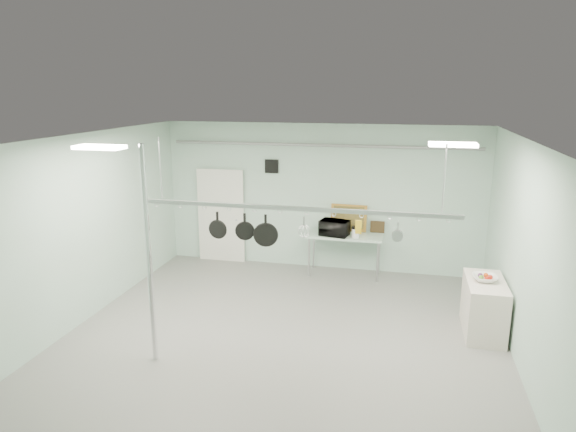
% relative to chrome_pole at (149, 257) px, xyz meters
% --- Properties ---
extents(floor, '(8.00, 8.00, 0.00)m').
position_rel_chrome_pole_xyz_m(floor, '(1.70, 0.60, -1.60)').
color(floor, gray).
rests_on(floor, ground).
extents(ceiling, '(7.00, 8.00, 0.02)m').
position_rel_chrome_pole_xyz_m(ceiling, '(1.70, 0.60, 1.59)').
color(ceiling, silver).
rests_on(ceiling, back_wall).
extents(back_wall, '(7.00, 0.02, 3.20)m').
position_rel_chrome_pole_xyz_m(back_wall, '(1.70, 4.59, 0.00)').
color(back_wall, '#B0D3C6').
rests_on(back_wall, floor).
extents(right_wall, '(0.02, 8.00, 3.20)m').
position_rel_chrome_pole_xyz_m(right_wall, '(5.19, 0.60, 0.00)').
color(right_wall, '#B0D3C6').
rests_on(right_wall, floor).
extents(door, '(1.10, 0.10, 2.20)m').
position_rel_chrome_pole_xyz_m(door, '(-0.60, 4.54, -0.55)').
color(door, silver).
rests_on(door, floor).
extents(wall_vent, '(0.30, 0.04, 0.30)m').
position_rel_chrome_pole_xyz_m(wall_vent, '(0.60, 4.57, 0.65)').
color(wall_vent, black).
rests_on(wall_vent, back_wall).
extents(conduit_pipe, '(6.60, 0.07, 0.07)m').
position_rel_chrome_pole_xyz_m(conduit_pipe, '(1.70, 4.50, 1.15)').
color(conduit_pipe, gray).
rests_on(conduit_pipe, back_wall).
extents(chrome_pole, '(0.08, 0.08, 3.20)m').
position_rel_chrome_pole_xyz_m(chrome_pole, '(0.00, 0.00, 0.00)').
color(chrome_pole, silver).
rests_on(chrome_pole, floor).
extents(prep_table, '(1.60, 0.70, 0.91)m').
position_rel_chrome_pole_xyz_m(prep_table, '(2.30, 4.20, -0.77)').
color(prep_table, '#A9C6B3').
rests_on(prep_table, floor).
extents(side_cabinet, '(0.60, 1.20, 0.90)m').
position_rel_chrome_pole_xyz_m(side_cabinet, '(4.85, 2.00, -1.15)').
color(side_cabinet, beige).
rests_on(side_cabinet, floor).
extents(pot_rack, '(4.80, 0.06, 1.00)m').
position_rel_chrome_pole_xyz_m(pot_rack, '(1.90, 0.90, 0.63)').
color(pot_rack, '#B7B7BC').
rests_on(pot_rack, ceiling).
extents(light_panel_left, '(0.65, 0.30, 0.05)m').
position_rel_chrome_pole_xyz_m(light_panel_left, '(-0.50, -0.20, 1.56)').
color(light_panel_left, white).
rests_on(light_panel_left, ceiling).
extents(light_panel_right, '(0.65, 0.30, 0.05)m').
position_rel_chrome_pole_xyz_m(light_panel_right, '(4.10, 1.20, 1.56)').
color(light_panel_right, white).
rests_on(light_panel_right, ceiling).
extents(microwave, '(0.66, 0.51, 0.33)m').
position_rel_chrome_pole_xyz_m(microwave, '(2.09, 4.07, -0.53)').
color(microwave, black).
rests_on(microwave, prep_table).
extents(coffee_canister, '(0.16, 0.16, 0.19)m').
position_rel_chrome_pole_xyz_m(coffee_canister, '(2.54, 4.01, -0.60)').
color(coffee_canister, white).
rests_on(coffee_canister, prep_table).
extents(painting_large, '(0.79, 0.17, 0.58)m').
position_rel_chrome_pole_xyz_m(painting_large, '(2.34, 4.50, -0.41)').
color(painting_large, gold).
rests_on(painting_large, prep_table).
extents(painting_small, '(0.30, 0.09, 0.25)m').
position_rel_chrome_pole_xyz_m(painting_small, '(2.96, 4.50, -0.57)').
color(painting_small, '#302311').
rests_on(painting_small, prep_table).
extents(fruit_bowl, '(0.40, 0.40, 0.10)m').
position_rel_chrome_pole_xyz_m(fruit_bowl, '(4.82, 2.01, -0.65)').
color(fruit_bowl, white).
rests_on(fruit_bowl, side_cabinet).
extents(skillet_left, '(0.30, 0.08, 0.41)m').
position_rel_chrome_pole_xyz_m(skillet_left, '(0.70, 0.90, 0.28)').
color(skillet_left, black).
rests_on(skillet_left, pot_rack).
extents(skillet_mid, '(0.30, 0.12, 0.40)m').
position_rel_chrome_pole_xyz_m(skillet_mid, '(1.14, 0.90, 0.28)').
color(skillet_mid, black).
rests_on(skillet_mid, pot_rack).
extents(skillet_right, '(0.38, 0.13, 0.50)m').
position_rel_chrome_pole_xyz_m(skillet_right, '(1.47, 0.90, 0.23)').
color(skillet_right, black).
rests_on(skillet_right, pot_rack).
extents(whisk, '(0.19, 0.19, 0.33)m').
position_rel_chrome_pole_xyz_m(whisk, '(2.06, 0.90, 0.32)').
color(whisk, '#B4B5B9').
rests_on(whisk, pot_rack).
extents(grater, '(0.09, 0.02, 0.22)m').
position_rel_chrome_pole_xyz_m(grater, '(2.86, 0.90, 0.38)').
color(grater, yellow).
rests_on(grater, pot_rack).
extents(saucepan, '(0.17, 0.11, 0.28)m').
position_rel_chrome_pole_xyz_m(saucepan, '(3.42, 0.90, 0.34)').
color(saucepan, '#ADACB1').
rests_on(saucepan, pot_rack).
extents(fruit_cluster, '(0.24, 0.24, 0.09)m').
position_rel_chrome_pole_xyz_m(fruit_cluster, '(4.82, 2.01, -0.61)').
color(fruit_cluster, '#A91D0F').
rests_on(fruit_cluster, fruit_bowl).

